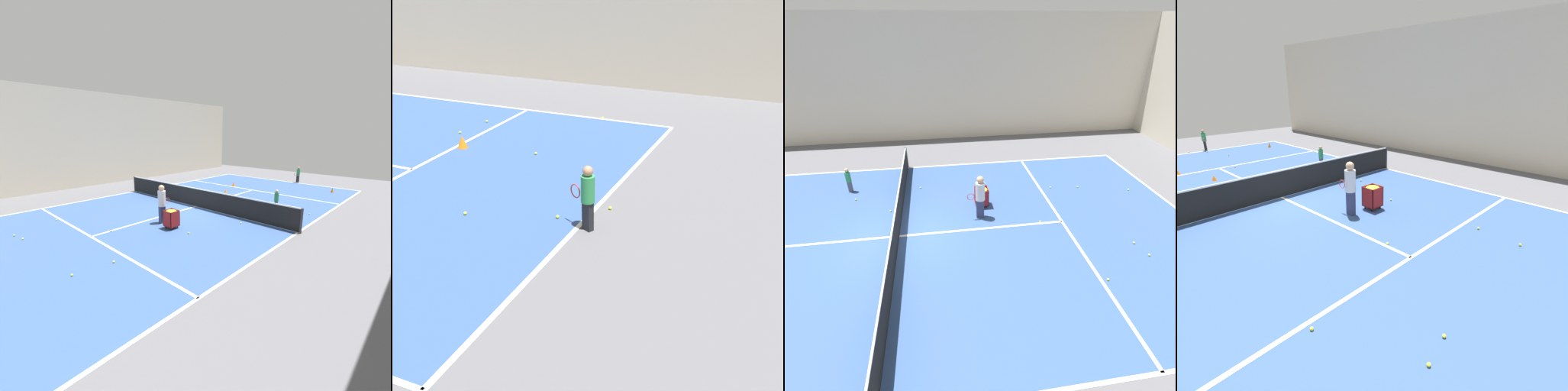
{
  "view_description": "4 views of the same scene",
  "coord_description": "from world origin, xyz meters",
  "views": [
    {
      "loc": [
        -9.64,
        10.25,
        3.97
      ],
      "look_at": [
        0.0,
        0.0,
        0.64
      ],
      "focal_mm": 24.0,
      "sensor_mm": 36.0,
      "label": 1
    },
    {
      "loc": [
        -9.64,
        -14.85,
        4.96
      ],
      "look_at": [
        -1.15,
        -11.21,
        0.72
      ],
      "focal_mm": 50.0,
      "sensor_mm": 36.0,
      "label": 2
    },
    {
      "loc": [
        8.93,
        1.54,
        6.66
      ],
      "look_at": [
        -0.76,
        3.02,
        0.97
      ],
      "focal_mm": 28.0,
      "sensor_mm": 36.0,
      "label": 3
    },
    {
      "loc": [
        5.33,
        9.88,
        4.03
      ],
      "look_at": [
        -1.59,
        3.2,
        0.48
      ],
      "focal_mm": 28.0,
      "sensor_mm": 36.0,
      "label": 4
    }
  ],
  "objects": [
    {
      "name": "tennis_ball_19",
      "position": [
        2.81,
        -5.46,
        0.04
      ],
      "size": [
        0.07,
        0.07,
        0.07
      ],
      "primitive_type": "sphere",
      "color": "yellow",
      "rests_on": "ground"
    },
    {
      "name": "line_baseline_near",
      "position": [
        0.0,
        -10.99,
        0.01
      ],
      "size": [
        11.58,
        0.1,
        0.0
      ],
      "primitive_type": "cube",
      "color": "white",
      "rests_on": "ground"
    },
    {
      "name": "tennis_ball_3",
      "position": [
        5.82,
        -8.74,
        0.04
      ],
      "size": [
        0.07,
        0.07,
        0.07
      ],
      "primitive_type": "sphere",
      "color": "yellow",
      "rests_on": "ground"
    },
    {
      "name": "player_near_baseline",
      "position": [
        -1.15,
        -11.2,
        0.75
      ],
      "size": [
        0.35,
        0.61,
        1.31
      ],
      "rotation": [
        0.0,
        0.0,
        1.1
      ],
      "color": "black",
      "rests_on": "ground"
    },
    {
      "name": "tennis_ball_4",
      "position": [
        -0.17,
        -11.29,
        0.04
      ],
      "size": [
        0.07,
        0.07,
        0.07
      ],
      "primitive_type": "sphere",
      "color": "yellow",
      "rests_on": "ground"
    },
    {
      "name": "tennis_ball_8",
      "position": [
        4.06,
        -5.58,
        0.04
      ],
      "size": [
        0.07,
        0.07,
        0.07
      ],
      "primitive_type": "sphere",
      "color": "yellow",
      "rests_on": "ground"
    },
    {
      "name": "tennis_ball_7",
      "position": [
        2.12,
        -8.33,
        0.04
      ],
      "size": [
        0.07,
        0.07,
        0.07
      ],
      "primitive_type": "sphere",
      "color": "yellow",
      "rests_on": "ground"
    },
    {
      "name": "training_cone_0",
      "position": [
        1.81,
        -6.26,
        0.17
      ],
      "size": [
        0.28,
        0.28,
        0.34
      ],
      "primitive_type": "cone",
      "color": "orange",
      "rests_on": "ground"
    },
    {
      "name": "line_service_near",
      "position": [
        0.0,
        -6.05,
        0.01
      ],
      "size": [
        11.58,
        0.1,
        0.0
      ],
      "primitive_type": "cube",
      "color": "white",
      "rests_on": "ground"
    },
    {
      "name": "tennis_ball_9",
      "position": [
        -1.55,
        -8.67,
        0.04
      ],
      "size": [
        0.07,
        0.07,
        0.07
      ],
      "primitive_type": "sphere",
      "color": "yellow",
      "rests_on": "ground"
    },
    {
      "name": "tennis_ball_1",
      "position": [
        -0.96,
        -10.47,
        0.04
      ],
      "size": [
        0.07,
        0.07,
        0.07
      ],
      "primitive_type": "sphere",
      "color": "yellow",
      "rests_on": "ground"
    }
  ]
}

